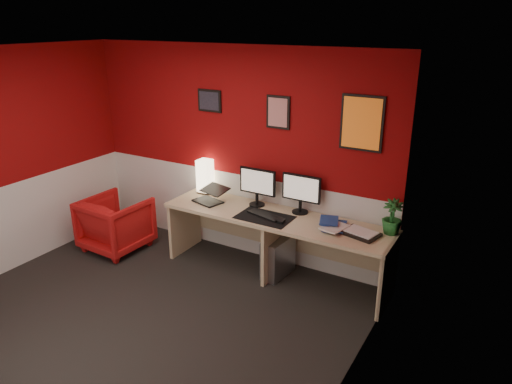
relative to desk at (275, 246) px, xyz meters
name	(u,v)px	position (x,y,z in m)	size (l,w,h in m)	color
ground	(141,319)	(-0.73, -1.41, -0.36)	(4.00, 3.50, 0.01)	black
ceiling	(115,53)	(-0.73, -1.41, 2.13)	(4.00, 3.50, 0.01)	white
wall_back	(235,154)	(-0.73, 0.34, 0.89)	(4.00, 0.01, 2.50)	maroon
wall_right	(344,252)	(1.27, -1.41, 0.89)	(0.01, 3.50, 2.50)	maroon
wainscot_back	(236,212)	(-0.73, 0.34, 0.14)	(4.00, 0.01, 1.00)	silver
wainscot_left	(6,230)	(-2.73, -1.41, 0.14)	(0.01, 3.50, 1.00)	silver
wainscot_right	(337,342)	(1.26, -1.41, 0.14)	(0.01, 3.50, 1.00)	silver
desk	(275,246)	(0.00, 0.00, 0.00)	(2.60, 0.65, 0.73)	tan
shoji_lamp	(205,177)	(-1.10, 0.23, 0.56)	(0.16, 0.16, 0.40)	#FFE5B2
laptop	(207,193)	(-0.89, -0.03, 0.47)	(0.33, 0.23, 0.22)	black
monitor_left	(257,181)	(-0.34, 0.18, 0.66)	(0.45, 0.06, 0.58)	black
monitor_right	(301,188)	(0.19, 0.22, 0.66)	(0.45, 0.06, 0.58)	black
desk_mat	(265,217)	(-0.09, -0.10, 0.37)	(0.60, 0.38, 0.01)	black
keyboard	(265,215)	(-0.10, -0.06, 0.38)	(0.42, 0.14, 0.02)	black
mouse	(281,221)	(0.14, -0.13, 0.39)	(0.06, 0.10, 0.03)	black
book_bottom	(323,225)	(0.55, 0.01, 0.38)	(0.23, 0.31, 0.03)	navy
book_middle	(326,225)	(0.60, -0.02, 0.40)	(0.20, 0.28, 0.02)	silver
book_top	(320,220)	(0.51, 0.01, 0.43)	(0.19, 0.25, 0.02)	navy
zen_tray	(361,234)	(0.96, 0.00, 0.38)	(0.35, 0.25, 0.03)	black
potted_plant	(392,217)	(1.20, 0.19, 0.54)	(0.20, 0.20, 0.36)	#19591E
pc_tower	(278,257)	(0.03, 0.02, -0.14)	(0.20, 0.45, 0.45)	#99999E
armchair	(116,224)	(-2.05, -0.40, -0.03)	(0.72, 0.74, 0.67)	red
art_left	(210,101)	(-1.07, 0.33, 1.49)	(0.32, 0.02, 0.26)	black
art_center	(278,112)	(-0.16, 0.33, 1.44)	(0.28, 0.02, 0.36)	red
art_right	(362,123)	(0.78, 0.33, 1.42)	(0.44, 0.02, 0.56)	orange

